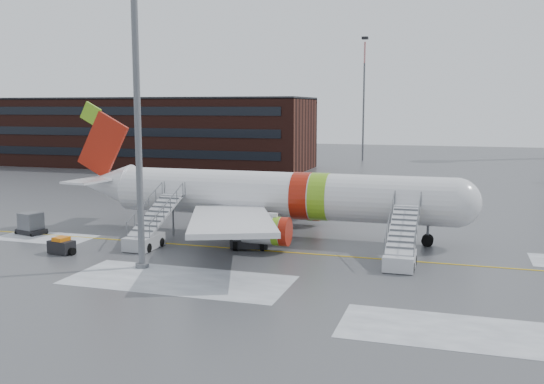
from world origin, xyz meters
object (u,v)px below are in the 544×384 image
(airstair_fwd, at_px, (401,250))
(baggage_tractor, at_px, (61,247))
(airliner, at_px, (268,195))
(light_mast_near, at_px, (136,75))
(uld_container, at_px, (31,224))
(pushback_tug, at_px, (247,239))
(airstair_aft, at_px, (149,233))

(airstair_fwd, relative_size, baggage_tractor, 3.10)
(airliner, bearing_deg, airstair_fwd, -29.58)
(airstair_fwd, relative_size, light_mast_near, 0.31)
(uld_container, height_order, baggage_tractor, uld_container)
(uld_container, relative_size, light_mast_near, 0.10)
(pushback_tug, relative_size, baggage_tractor, 1.27)
(airliner, relative_size, airstair_aft, 4.55)
(airstair_aft, xyz_separation_m, baggage_tractor, (-5.03, -3.92, -0.54))
(airstair_fwd, bearing_deg, uld_container, 177.72)
(airstair_aft, bearing_deg, pushback_tug, 11.99)
(airliner, distance_m, pushback_tug, 5.64)
(uld_container, distance_m, baggage_tractor, 8.51)
(airstair_aft, bearing_deg, airliner, 40.66)
(pushback_tug, height_order, light_mast_near, light_mast_near)
(airliner, distance_m, light_mast_near, 16.15)
(airstair_aft, relative_size, uld_container, 3.01)
(airstair_aft, xyz_separation_m, pushback_tug, (7.47, 1.59, -0.35))
(airstair_fwd, height_order, pushback_tug, airstair_fwd)
(airstair_fwd, height_order, airstair_aft, same)
(airstair_fwd, bearing_deg, airstair_aft, 180.00)
(airstair_fwd, height_order, uld_container, airstair_fwd)
(airstair_fwd, height_order, light_mast_near, light_mast_near)
(uld_container, bearing_deg, baggage_tractor, -37.24)
(airstair_aft, bearing_deg, baggage_tractor, -142.06)
(uld_container, height_order, light_mast_near, light_mast_near)
(airliner, xyz_separation_m, airstair_aft, (-7.61, -6.54, -2.35))
(airstair_fwd, xyz_separation_m, baggage_tractor, (-24.15, -3.92, -0.54))
(light_mast_near, bearing_deg, uld_container, 154.38)
(baggage_tractor, xyz_separation_m, light_mast_near, (7.60, -1.74, 12.20))
(uld_container, bearing_deg, airstair_aft, -5.95)
(baggage_tractor, bearing_deg, uld_container, 142.76)
(airliner, height_order, pushback_tug, airliner)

